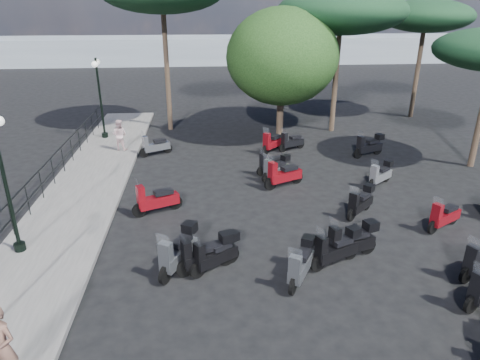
{
  "coord_description": "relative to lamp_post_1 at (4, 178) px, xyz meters",
  "views": [
    {
      "loc": [
        -1.85,
        -10.17,
        6.86
      ],
      "look_at": [
        -0.6,
        3.39,
        1.2
      ],
      "focal_mm": 32.0,
      "sensor_mm": 36.0,
      "label": 1
    }
  ],
  "objects": [
    {
      "name": "ground",
      "position": [
        7.27,
        -1.16,
        -2.44
      ],
      "size": [
        120.0,
        120.0,
        0.0
      ],
      "primitive_type": "plane",
      "color": "black",
      "rests_on": "ground"
    },
    {
      "name": "sidewalk",
      "position": [
        0.77,
        1.84,
        -2.36
      ],
      "size": [
        3.0,
        30.0,
        0.15
      ],
      "primitive_type": "cube",
      "color": "#5E5B5A",
      "rests_on": "ground"
    },
    {
      "name": "railing",
      "position": [
        -0.53,
        1.64,
        -1.54
      ],
      "size": [
        0.04,
        26.04,
        1.1
      ],
      "color": "black",
      "rests_on": "sidewalk"
    },
    {
      "name": "lamp_post_1",
      "position": [
        0.0,
        0.0,
        0.0
      ],
      "size": [
        0.32,
        1.18,
        4.01
      ],
      "rotation": [
        0.0,
        0.0,
        0.05
      ],
      "color": "black",
      "rests_on": "sidewalk"
    },
    {
      "name": "lamp_post_2",
      "position": [
        0.21,
        11.43,
        0.08
      ],
      "size": [
        0.37,
        1.22,
        4.16
      ],
      "rotation": [
        0.0,
        0.0,
        0.08
      ],
      "color": "black",
      "rests_on": "sidewalk"
    },
    {
      "name": "woman",
      "position": [
        1.61,
        -4.87,
        -1.44
      ],
      "size": [
        0.72,
        0.6,
        1.7
      ],
      "primitive_type": "imported",
      "rotation": [
        0.0,
        0.0,
        -0.36
      ],
      "color": "brown",
      "rests_on": "sidewalk"
    },
    {
      "name": "pedestrian_far",
      "position": [
        1.42,
        9.18,
        -1.53
      ],
      "size": [
        0.88,
        0.78,
        1.51
      ],
      "primitive_type": "imported",
      "rotation": [
        0.0,
        0.0,
        2.82
      ],
      "color": "beige",
      "rests_on": "sidewalk"
    },
    {
      "name": "scooter_2",
      "position": [
        5.42,
        -1.31,
        -1.92
      ],
      "size": [
        1.64,
        0.85,
        1.37
      ],
      "rotation": [
        0.0,
        0.0,
        1.94
      ],
      "color": "black",
      "rests_on": "ground"
    },
    {
      "name": "scooter_3",
      "position": [
        5.68,
        -1.29,
        -1.95
      ],
      "size": [
        1.43,
        1.05,
        1.3
      ],
      "rotation": [
        0.0,
        0.0,
        2.16
      ],
      "color": "black",
      "rests_on": "ground"
    },
    {
      "name": "scooter_4",
      "position": [
        3.75,
        2.34,
        -1.94
      ],
      "size": [
        1.71,
        0.93,
        1.45
      ],
      "rotation": [
        0.0,
        0.0,
        1.98
      ],
      "color": "black",
      "rests_on": "ground"
    },
    {
      "name": "scooter_5",
      "position": [
        3.14,
        8.63,
        -1.98
      ],
      "size": [
        1.51,
        0.92,
        1.32
      ],
      "rotation": [
        0.0,
        0.0,
        2.05
      ],
      "color": "black",
      "rests_on": "ground"
    },
    {
      "name": "scooter_8",
      "position": [
        4.66,
        -1.18,
        -1.88
      ],
      "size": [
        1.08,
        1.71,
        1.48
      ],
      "rotation": [
        0.0,
        0.0,
        2.65
      ],
      "color": "black",
      "rests_on": "ground"
    },
    {
      "name": "scooter_9",
      "position": [
        7.9,
        -2.0,
        -1.93
      ],
      "size": [
        1.01,
        1.52,
        1.34
      ],
      "rotation": [
        0.0,
        0.0,
        2.62
      ],
      "color": "black",
      "rests_on": "ground"
    },
    {
      "name": "scooter_10",
      "position": [
        8.45,
        5.09,
        -1.97
      ],
      "size": [
        1.33,
        1.05,
        1.24
      ],
      "rotation": [
        0.0,
        0.0,
        2.2
      ],
      "color": "black",
      "rests_on": "ground"
    },
    {
      "name": "scooter_11",
      "position": [
        8.59,
        4.24,
        -1.93
      ],
      "size": [
        1.7,
        0.97,
        1.46
      ],
      "rotation": [
        0.0,
        0.0,
        2.01
      ],
      "color": "black",
      "rests_on": "ground"
    },
    {
      "name": "scooter_14",
      "position": [
        9.56,
        -1.07,
        -1.9
      ],
      "size": [
        1.75,
        0.8,
        1.43
      ],
      "rotation": [
        0.0,
        0.0,
        1.87
      ],
      "color": "black",
      "rests_on": "ground"
    },
    {
      "name": "scooter_15",
      "position": [
        9.03,
        -1.36,
        -1.93
      ],
      "size": [
        1.59,
        0.93,
        1.36
      ],
      "rotation": [
        0.0,
        0.0,
        2.01
      ],
      "color": "black",
      "rests_on": "ground"
    },
    {
      "name": "scooter_16",
      "position": [
        8.35,
        5.72,
        -2.01
      ],
      "size": [
        1.44,
        0.84,
        1.24
      ],
      "rotation": [
        0.0,
        0.0,
        2.03
      ],
      "color": "black",
      "rests_on": "ground"
    },
    {
      "name": "scooter_17",
      "position": [
        8.87,
        8.6,
        -1.97
      ],
      "size": [
        1.27,
        1.3,
        1.36
      ],
      "rotation": [
        0.0,
        0.0,
        2.37
      ],
      "color": "black",
      "rests_on": "ground"
    },
    {
      "name": "scooter_21",
      "position": [
        13.14,
        0.34,
        -1.99
      ],
      "size": [
        1.47,
        0.93,
        1.3
      ],
      "rotation": [
        0.0,
        0.0,
        2.08
      ],
      "color": "black",
      "rests_on": "ground"
    },
    {
      "name": "scooter_22",
      "position": [
        10.8,
        1.57,
        -1.96
      ],
      "size": [
        1.27,
        1.21,
        1.27
      ],
      "rotation": [
        0.0,
        0.0,
        2.32
      ],
      "color": "black",
      "rests_on": "ground"
    },
    {
      "name": "scooter_23",
      "position": [
        9.85,
        8.75,
        -2.0
      ],
      "size": [
        1.44,
        0.87,
        1.25
      ],
      "rotation": [
        0.0,
        0.0,
        2.05
      ],
      "color": "black",
      "rests_on": "ground"
    },
    {
      "name": "scooter_28",
      "position": [
        12.53,
        4.05,
        -1.97
      ],
      "size": [
        1.31,
        1.08,
        1.24
      ],
      "rotation": [
        0.0,
        0.0,
        2.23
      ],
      "color": "black",
      "rests_on": "ground"
    },
    {
      "name": "scooter_29",
      "position": [
        13.37,
        7.53,
        -1.92
      ],
      "size": [
        1.64,
        0.88,
        1.37
      ],
      "rotation": [
        0.0,
        0.0,
        1.96
      ],
      "color": "black",
      "rests_on": "ground"
    },
    {
      "name": "broadleaf_tree",
      "position": [
        9.57,
        10.57,
        1.9
      ],
      "size": [
        5.65,
        5.65,
        6.75
      ],
      "color": "#38281E",
      "rests_on": "ground"
    },
    {
      "name": "pine_0",
      "position": [
        12.9,
        12.09,
        4.0
      ],
      "size": [
        6.85,
        6.85,
        7.65
      ],
      "color": "#38281E",
      "rests_on": "ground"
    },
    {
      "name": "pine_1",
      "position": [
        18.98,
        14.81,
        3.67
      ],
      "size": [
        5.46,
        5.46,
        7.09
      ],
      "color": "#38281E",
      "rests_on": "ground"
    },
    {
      "name": "distant_hills",
      "position": [
        7.27,
        43.84,
        -0.94
      ],
      "size": [
        70.0,
        8.0,
        3.0
      ],
      "primitive_type": "cube",
      "color": "gray",
      "rests_on": "ground"
    }
  ]
}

